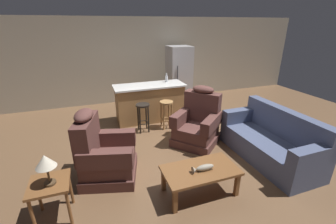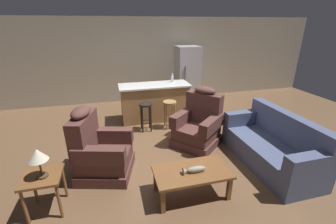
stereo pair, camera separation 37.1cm
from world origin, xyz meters
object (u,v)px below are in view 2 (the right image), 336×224
at_px(coffee_table, 192,174).
at_px(end_table, 43,182).
at_px(couch, 273,146).
at_px(recliner_near_island, 199,125).
at_px(recliner_near_lamp, 100,151).
at_px(bar_stool_left, 146,112).
at_px(refrigerator, 187,75).
at_px(fish_figurine, 194,170).
at_px(bottle_tall_green, 172,79).
at_px(table_lamp, 38,156).
at_px(kitchen_island, 155,102).
at_px(bar_stool_right, 170,110).

distance_m(coffee_table, end_table, 2.02).
bearing_deg(couch, recliner_near_island, -46.11).
height_order(recliner_near_lamp, bar_stool_left, recliner_near_lamp).
xyz_separation_m(coffee_table, refrigerator, (1.35, 4.16, 0.52)).
xyz_separation_m(recliner_near_lamp, end_table, (-0.70, -0.66, 0.04)).
xyz_separation_m(couch, refrigerator, (-0.34, 3.75, 0.54)).
height_order(fish_figurine, bottle_tall_green, bottle_tall_green).
height_order(recliner_near_island, table_lamp, recliner_near_island).
distance_m(coffee_table, kitchen_island, 2.96).
bearing_deg(end_table, kitchen_island, 53.28).
xyz_separation_m(bar_stool_left, refrigerator, (1.64, 1.83, 0.41)).
distance_m(recliner_near_island, end_table, 2.95).
height_order(fish_figurine, bar_stool_right, bar_stool_right).
bearing_deg(refrigerator, recliner_near_island, -103.94).
bearing_deg(fish_figurine, bar_stool_right, 83.61).
relative_size(end_table, bar_stool_right, 0.82).
bearing_deg(fish_figurine, table_lamp, 173.66).
xyz_separation_m(bar_stool_right, bottle_tall_green, (0.27, 0.77, 0.57)).
relative_size(coffee_table, bar_stool_left, 1.62).
xyz_separation_m(table_lamp, refrigerator, (3.33, 3.98, 0.01)).
xyz_separation_m(recliner_near_island, refrigerator, (0.68, 2.72, 0.46)).
relative_size(couch, bottle_tall_green, 8.12).
distance_m(couch, recliner_near_island, 1.45).
height_order(recliner_near_lamp, end_table, recliner_near_lamp).
distance_m(recliner_near_lamp, bar_stool_left, 1.78).
bearing_deg(coffee_table, fish_figurine, -66.95).
xyz_separation_m(recliner_near_lamp, bar_stool_left, (1.01, 1.46, 0.05)).
relative_size(bar_stool_left, refrigerator, 0.39).
height_order(coffee_table, bar_stool_right, bar_stool_right).
height_order(recliner_near_lamp, recliner_near_island, same).
relative_size(fish_figurine, couch, 0.18).
height_order(fish_figurine, end_table, end_table).
bearing_deg(recliner_near_lamp, bottle_tall_green, 65.50).
xyz_separation_m(coffee_table, recliner_near_lamp, (-1.30, 0.87, 0.06)).
bearing_deg(coffee_table, bottle_tall_green, 79.77).
distance_m(end_table, kitchen_island, 3.43).
bearing_deg(refrigerator, end_table, -130.34).
bearing_deg(end_table, fish_figurine, -7.18).
distance_m(recliner_near_lamp, kitchen_island, 2.49).
bearing_deg(table_lamp, kitchen_island, 53.90).
xyz_separation_m(fish_figurine, recliner_near_lamp, (-1.32, 0.91, -0.04)).
bearing_deg(bar_stool_right, table_lamp, -136.48).
xyz_separation_m(coffee_table, table_lamp, (-1.98, 0.18, 0.50)).
relative_size(coffee_table, couch, 0.58).
distance_m(fish_figurine, bar_stool_left, 2.39).
bearing_deg(bar_stool_right, coffee_table, -96.96).
relative_size(recliner_near_lamp, bar_stool_right, 1.76).
bearing_deg(table_lamp, coffee_table, -5.15).
distance_m(end_table, bottle_tall_green, 3.90).
bearing_deg(recliner_near_island, table_lamp, -15.96).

